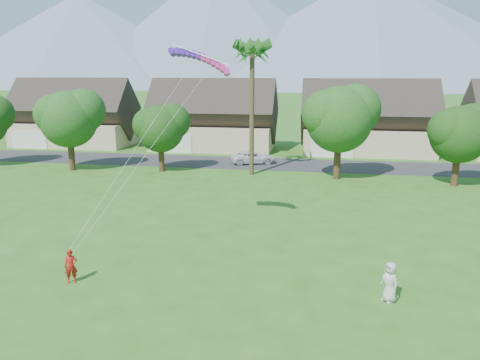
% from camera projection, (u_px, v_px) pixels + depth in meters
% --- Properties ---
extents(ground, '(500.00, 500.00, 0.00)m').
position_uv_depth(ground, '(195.00, 341.00, 17.27)').
color(ground, '#2D6019').
rests_on(ground, ground).
extents(street, '(90.00, 7.00, 0.01)m').
position_uv_depth(street, '(277.00, 164.00, 49.91)').
color(street, '#2D2D30').
rests_on(street, ground).
extents(kite_flyer, '(0.71, 0.63, 1.63)m').
position_uv_depth(kite_flyer, '(71.00, 266.00, 21.84)').
color(kite_flyer, '#A41A12').
rests_on(kite_flyer, ground).
extents(watcher, '(0.99, 1.04, 1.79)m').
position_uv_depth(watcher, '(390.00, 282.00, 20.05)').
color(watcher, beige).
rests_on(watcher, ground).
extents(parked_car, '(5.20, 3.71, 1.32)m').
position_uv_depth(parked_car, '(253.00, 157.00, 50.19)').
color(parked_car, silver).
rests_on(parked_car, ground).
extents(mountain_ridge, '(540.00, 240.00, 70.00)m').
position_uv_depth(mountain_ridge, '(334.00, 35.00, 258.55)').
color(mountain_ridge, slate).
rests_on(mountain_ridge, ground).
extents(houses_row, '(72.75, 8.19, 8.86)m').
position_uv_depth(houses_row, '(288.00, 123.00, 57.68)').
color(houses_row, beige).
rests_on(houses_row, ground).
extents(tree_row, '(62.27, 6.67, 8.45)m').
position_uv_depth(tree_row, '(260.00, 124.00, 43.14)').
color(tree_row, '#47301C').
rests_on(tree_row, ground).
extents(fan_palm, '(3.00, 3.00, 13.80)m').
position_uv_depth(fan_palm, '(252.00, 47.00, 42.26)').
color(fan_palm, '#4C3D26').
rests_on(fan_palm, ground).
extents(parafoil_kite, '(3.52, 1.21, 0.50)m').
position_uv_depth(parafoil_kite, '(201.00, 57.00, 25.34)').
color(parafoil_kite, '#4A19BC').
rests_on(parafoil_kite, ground).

